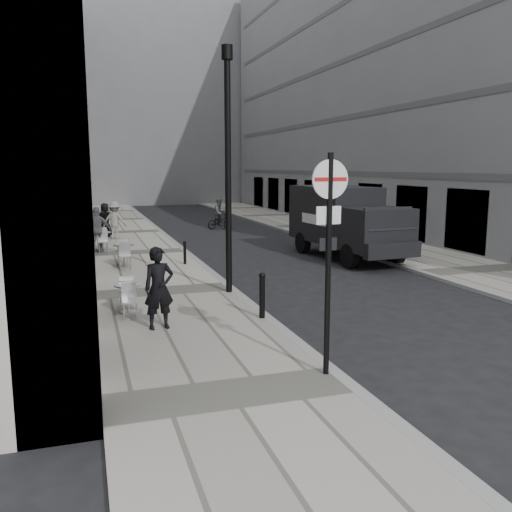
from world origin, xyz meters
The scene contains 19 objects.
ground centered at (0.00, 0.00, 0.00)m, with size 120.00×120.00×0.00m, color black.
sidewalk centered at (-2.00, 18.00, 0.06)m, with size 4.00×60.00×0.12m, color #ADA99C.
far_sidewalk centered at (9.00, 18.00, 0.06)m, with size 4.00×60.00×0.12m, color #ADA99C.
building_left centered at (-6.00, 24.50, 9.00)m, with size 4.00×45.00×18.00m, color beige.
building_right centered at (14.00, 24.50, 10.00)m, with size 6.00×45.00×20.00m, color slate.
building_far centered at (1.50, 56.00, 11.00)m, with size 24.00×16.00×22.00m, color slate.
walking_man centered at (-2.60, 6.59, 1.04)m, with size 0.67×0.44×1.85m, color black.
sign_post centered at (-0.20, 3.00, 2.56)m, with size 0.65×0.11×3.81m.
lamppost centered at (-0.20, 9.62, 3.92)m, with size 0.31×0.31×6.83m.
bollard_near centered at (-0.15, 6.72, 0.63)m, with size 0.14×0.14×1.03m, color black.
bollard_far centered at (-0.60, 14.53, 0.52)m, with size 0.11×0.11×0.80m, color black.
panel_van centered at (5.99, 14.61, 1.63)m, with size 2.69×6.30×2.90m.
cyclist centered at (3.68, 26.42, 0.72)m, with size 1.81×1.19×1.85m.
pedestrian_a centered at (-3.60, 18.43, 1.09)m, with size 1.13×0.47×1.93m, color slate.
pedestrian_b centered at (-2.66, 22.72, 1.05)m, with size 1.20×0.69×1.86m, color gray.
pedestrian_c centered at (-3.08, 23.73, 1.00)m, with size 0.86×0.56×1.75m, color black.
cafe_table_near centered at (-2.80, 14.71, 0.60)m, with size 0.74×1.67×0.95m.
cafe_table_mid centered at (-3.17, 8.18, 0.54)m, with size 0.65×1.47×0.84m.
cafe_table_far centered at (-3.40, 18.79, 0.61)m, with size 0.75×1.68×0.96m.
Camera 1 is at (-4.11, -5.23, 3.70)m, focal length 38.00 mm.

